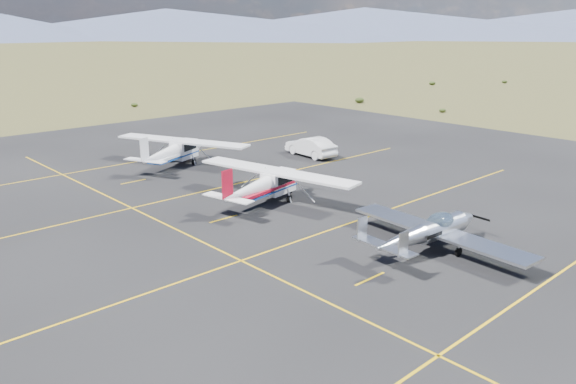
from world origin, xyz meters
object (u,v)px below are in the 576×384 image
aircraft_low_wing (430,231)px  aircraft_cessna (265,184)px  aircraft_plain (174,150)px  sedan (311,146)px

aircraft_low_wing → aircraft_cessna: 11.56m
aircraft_cessna → aircraft_plain: size_ratio=1.02×
aircraft_plain → sedan: (10.66, -4.73, -0.48)m
aircraft_cessna → sedan: (11.57, 7.59, -0.46)m
aircraft_cessna → aircraft_plain: bearing=73.8°
aircraft_low_wing → sedan: size_ratio=2.03×
aircraft_low_wing → aircraft_plain: (-0.08, 23.83, 0.26)m
aircraft_low_wing → aircraft_plain: size_ratio=0.90×
aircraft_low_wing → aircraft_cessna: size_ratio=0.88×
aircraft_low_wing → aircraft_plain: 23.84m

